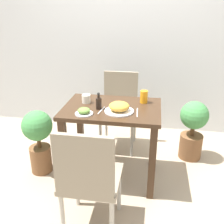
% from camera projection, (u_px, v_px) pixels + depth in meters
% --- Properties ---
extents(ground_plane, '(16.00, 16.00, 0.00)m').
position_uv_depth(ground_plane, '(112.00, 175.00, 2.68)').
color(ground_plane, tan).
extents(wall_back, '(8.00, 0.05, 2.60)m').
position_uv_depth(wall_back, '(128.00, 31.00, 3.27)').
color(wall_back, silver).
rests_on(wall_back, ground_plane).
extents(dining_table, '(0.88, 0.63, 0.75)m').
position_uv_depth(dining_table, '(112.00, 121.00, 2.44)').
color(dining_table, '#3D2819').
rests_on(dining_table, ground_plane).
extents(chair_near, '(0.42, 0.42, 0.89)m').
position_uv_depth(chair_near, '(89.00, 177.00, 1.83)').
color(chair_near, gray).
rests_on(chair_near, ground_plane).
extents(chair_far, '(0.42, 0.42, 0.89)m').
position_uv_depth(chair_far, '(119.00, 106.00, 3.08)').
color(chair_far, gray).
rests_on(chair_far, ground_plane).
extents(food_plate, '(0.26, 0.26, 0.09)m').
position_uv_depth(food_plate, '(119.00, 107.00, 2.27)').
color(food_plate, white).
rests_on(food_plate, dining_table).
extents(side_plate, '(0.15, 0.15, 0.06)m').
position_uv_depth(side_plate, '(84.00, 112.00, 2.22)').
color(side_plate, white).
rests_on(side_plate, dining_table).
extents(drink_cup, '(0.08, 0.08, 0.08)m').
position_uv_depth(drink_cup, '(86.00, 99.00, 2.47)').
color(drink_cup, silver).
rests_on(drink_cup, dining_table).
extents(juice_glass, '(0.07, 0.07, 0.12)m').
position_uv_depth(juice_glass, '(144.00, 97.00, 2.47)').
color(juice_glass, orange).
rests_on(juice_glass, dining_table).
extents(sauce_bottle, '(0.05, 0.05, 0.15)m').
position_uv_depth(sauce_bottle, '(99.00, 103.00, 2.32)').
color(sauce_bottle, black).
rests_on(sauce_bottle, dining_table).
extents(fork_utensil, '(0.03, 0.17, 0.00)m').
position_uv_depth(fork_utensil, '(101.00, 110.00, 2.31)').
color(fork_utensil, silver).
rests_on(fork_utensil, dining_table).
extents(spoon_utensil, '(0.02, 0.19, 0.00)m').
position_uv_depth(spoon_utensil, '(137.00, 113.00, 2.26)').
color(spoon_utensil, silver).
rests_on(spoon_utensil, dining_table).
extents(potted_plant_left, '(0.30, 0.30, 0.67)m').
position_uv_depth(potted_plant_left, '(38.00, 137.00, 2.60)').
color(potted_plant_left, brown).
rests_on(potted_plant_left, ground_plane).
extents(potted_plant_right, '(0.30, 0.30, 0.67)m').
position_uv_depth(potted_plant_right, '(193.00, 127.00, 2.85)').
color(potted_plant_right, brown).
rests_on(potted_plant_right, ground_plane).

